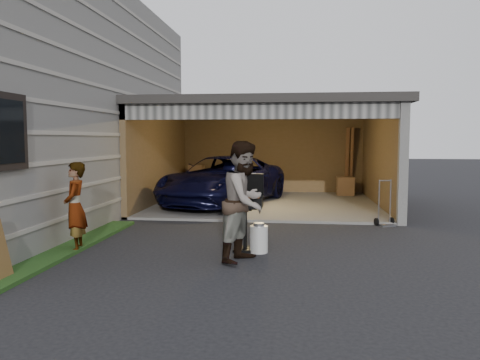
% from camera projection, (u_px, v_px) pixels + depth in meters
% --- Properties ---
extents(ground, '(80.00, 80.00, 0.00)m').
position_uv_depth(ground, '(193.00, 261.00, 7.25)').
color(ground, black).
rests_on(ground, ground).
extents(groundcover_strip, '(0.50, 8.00, 0.06)m').
position_uv_depth(groundcover_strip, '(19.00, 273.00, 6.53)').
color(groundcover_strip, '#193814').
rests_on(groundcover_strip, ground).
extents(garage, '(6.80, 6.30, 2.90)m').
position_uv_depth(garage, '(268.00, 140.00, 13.72)').
color(garage, '#605E59').
rests_on(garage, ground).
extents(minivan, '(3.54, 5.30, 1.35)m').
position_uv_depth(minivan, '(224.00, 182.00, 13.26)').
color(minivan, black).
rests_on(minivan, ground).
extents(woman, '(0.50, 0.63, 1.52)m').
position_uv_depth(woman, '(75.00, 207.00, 7.85)').
color(woman, silver).
rests_on(woman, ground).
extents(man, '(1.00, 1.11, 1.87)m').
position_uv_depth(man, '(245.00, 201.00, 7.22)').
color(man, '#4A341D').
rests_on(man, ground).
extents(bbq_grill, '(0.59, 0.51, 1.30)m').
position_uv_depth(bbq_grill, '(245.00, 205.00, 7.94)').
color(bbq_grill, black).
rests_on(bbq_grill, ground).
extents(propane_tank, '(0.35, 0.35, 0.45)m').
position_uv_depth(propane_tank, '(259.00, 239.00, 7.81)').
color(propane_tank, silver).
rests_on(propane_tank, ground).
extents(hand_truck, '(0.46, 0.42, 1.01)m').
position_uv_depth(hand_truck, '(385.00, 217.00, 10.24)').
color(hand_truck, slate).
rests_on(hand_truck, ground).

